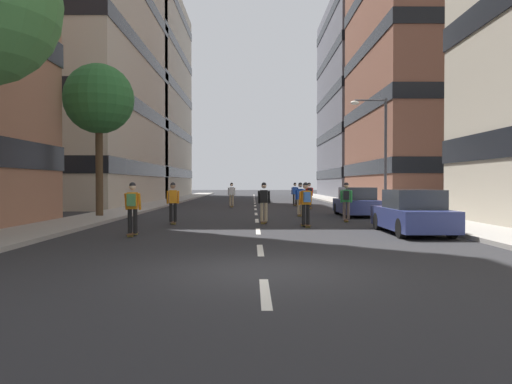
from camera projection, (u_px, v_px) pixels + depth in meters
ground_plane at (255, 206)px, 37.97m from camera, size 168.65×168.65×0.00m
sidewalk_left at (162, 203)px, 41.42m from camera, size 2.56×77.30×0.14m
sidewalk_right at (347, 203)px, 41.53m from camera, size 2.56×77.30×0.14m
lane_markings at (255, 204)px, 40.36m from camera, size 0.16×67.20×0.01m
building_left_far at (122, 96)px, 60.66m from camera, size 14.42×21.88×24.72m
building_right_mid at (450, 25)px, 40.92m from camera, size 14.42×17.13×29.49m
building_right_far at (385, 101)px, 60.90m from camera, size 14.42×20.03×23.59m
parked_car_near at (357, 203)px, 26.03m from camera, size 1.82×4.40×1.52m
parked_car_mid at (412, 214)px, 16.98m from camera, size 1.82×4.40×1.52m
street_tree_near at (99, 100)px, 24.30m from camera, size 3.42×3.42×7.47m
streetlamp_right at (379, 142)px, 28.60m from camera, size 2.13×0.30×6.50m
skater_0 at (132, 205)px, 16.24m from camera, size 0.53×0.90×1.78m
skater_1 at (309, 194)px, 33.58m from camera, size 0.55×0.91×1.78m
skater_2 at (264, 201)px, 21.31m from camera, size 0.56×0.92×1.78m
skater_3 at (295, 193)px, 37.67m from camera, size 0.54×0.90×1.78m
skater_4 at (173, 201)px, 21.02m from camera, size 0.57×0.92×1.78m
skater_5 at (300, 197)px, 25.99m from camera, size 0.57×0.92×1.78m
skater_6 at (232, 194)px, 35.56m from camera, size 0.55×0.92×1.78m
skater_7 at (346, 199)px, 22.23m from camera, size 0.56×0.92×1.78m
skater_8 at (306, 201)px, 19.61m from camera, size 0.56×0.92×1.78m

